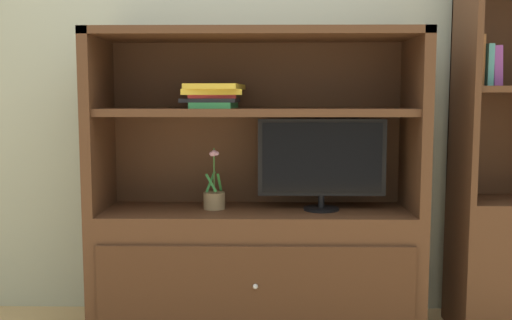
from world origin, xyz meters
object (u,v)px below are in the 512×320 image
object	(u,v)px
potted_plant	(214,198)
bookshelf_tall	(504,211)
media_console	(256,236)
tv_monitor	(322,161)
magazine_stack	(213,95)
upright_book_row	(486,65)

from	to	relation	value
potted_plant	bookshelf_tall	size ratio (longest dim) A/B	0.16
media_console	tv_monitor	distance (m)	0.49
magazine_stack	bookshelf_tall	world-z (taller)	bookshelf_tall
media_console	magazine_stack	bearing A→B (deg)	-178.34
upright_book_row	bookshelf_tall	bearing A→B (deg)	4.57
tv_monitor	upright_book_row	bearing A→B (deg)	0.60
bookshelf_tall	upright_book_row	world-z (taller)	bookshelf_tall
potted_plant	upright_book_row	size ratio (longest dim) A/B	1.26
tv_monitor	bookshelf_tall	bearing A→B (deg)	1.14
bookshelf_tall	upright_book_row	distance (m)	0.72
tv_monitor	potted_plant	size ratio (longest dim) A/B	2.06
tv_monitor	media_console	bearing A→B (deg)	177.46
media_console	tv_monitor	world-z (taller)	media_console
media_console	tv_monitor	size ratio (longest dim) A/B	2.55
tv_monitor	magazine_stack	distance (m)	0.61
media_console	potted_plant	world-z (taller)	media_console
magazine_stack	media_console	bearing A→B (deg)	1.66
magazine_stack	upright_book_row	bearing A→B (deg)	-0.00
magazine_stack	upright_book_row	world-z (taller)	upright_book_row
potted_plant	bookshelf_tall	distance (m)	1.42
media_console	upright_book_row	xyz separation A→B (m)	(1.09, -0.01, 0.84)
upright_book_row	potted_plant	bearing A→B (deg)	179.36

